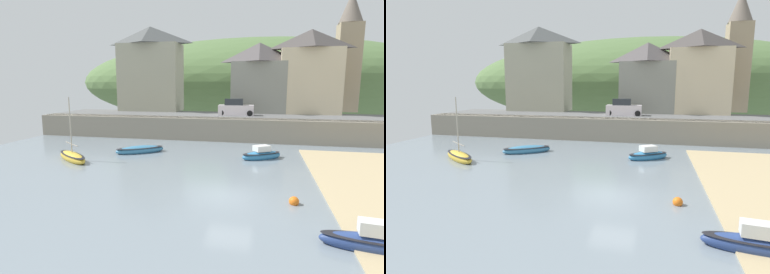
% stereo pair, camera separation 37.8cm
% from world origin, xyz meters
% --- Properties ---
extents(quay_seawall, '(48.00, 9.40, 2.40)m').
position_xyz_m(quay_seawall, '(0.00, 17.50, 1.36)').
color(quay_seawall, gray).
rests_on(quay_seawall, ground).
extents(hillside_backdrop, '(80.00, 44.00, 18.47)m').
position_xyz_m(hillside_backdrop, '(0.13, 55.20, 6.46)').
color(hillside_backdrop, '#537140').
rests_on(hillside_backdrop, ground).
extents(waterfront_building_left, '(8.55, 4.66, 11.32)m').
position_xyz_m(waterfront_building_left, '(-13.59, 25.20, 8.16)').
color(waterfront_building_left, '#A19F86').
rests_on(waterfront_building_left, ground).
extents(waterfront_building_centre, '(7.06, 4.69, 8.80)m').
position_xyz_m(waterfront_building_centre, '(1.02, 25.20, 6.90)').
color(waterfront_building_centre, gray).
rests_on(waterfront_building_centre, ground).
extents(waterfront_building_right, '(7.40, 4.63, 10.21)m').
position_xyz_m(waterfront_building_right, '(7.18, 25.20, 7.60)').
color(waterfront_building_right, beige).
rests_on(waterfront_building_right, ground).
extents(church_with_spire, '(3.00, 3.00, 15.39)m').
position_xyz_m(church_with_spire, '(12.32, 29.20, 10.31)').
color(church_with_spire, tan).
rests_on(church_with_spire, ground).
extents(sailboat_tall_mast, '(4.28, 3.56, 0.80)m').
position_xyz_m(sailboat_tall_mast, '(-8.89, 9.10, 0.25)').
color(sailboat_tall_mast, teal).
rests_on(sailboat_tall_mast, ground).
extents(sailboat_white_hull, '(3.62, 2.97, 1.27)m').
position_xyz_m(sailboat_white_hull, '(1.66, 9.09, 0.32)').
color(sailboat_white_hull, teal).
rests_on(sailboat_white_hull, ground).
extents(rowboat_small_beached, '(4.31, 3.64, 5.21)m').
position_xyz_m(rowboat_small_beached, '(-13.11, 5.25, 0.28)').
color(rowboat_small_beached, gold).
rests_on(rowboat_small_beached, ground).
extents(sailboat_blue_trim, '(4.15, 1.40, 1.31)m').
position_xyz_m(sailboat_blue_trim, '(5.88, -4.71, 0.32)').
color(sailboat_blue_trim, navy).
rests_on(sailboat_blue_trim, ground).
extents(parked_car_near_slipway, '(4.16, 1.86, 1.95)m').
position_xyz_m(parked_car_near_slipway, '(-1.49, 20.70, 3.20)').
color(parked_car_near_slipway, silver).
rests_on(parked_car_near_slipway, ground).
extents(mooring_buoy, '(0.51, 0.51, 0.51)m').
position_xyz_m(mooring_buoy, '(3.31, -0.66, 0.15)').
color(mooring_buoy, orange).
rests_on(mooring_buoy, ground).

